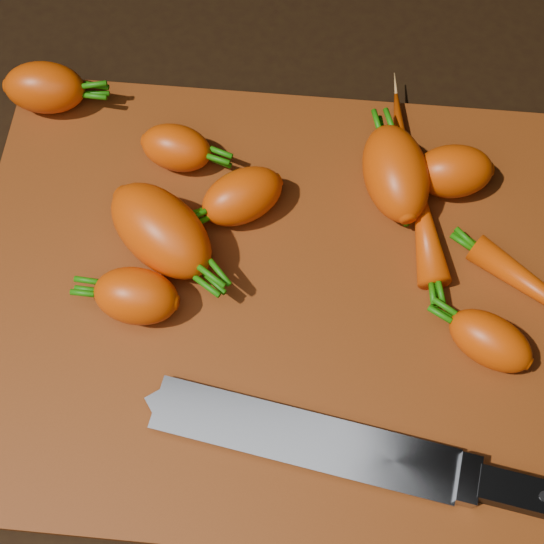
{
  "coord_description": "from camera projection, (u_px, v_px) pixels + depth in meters",
  "views": [
    {
      "loc": [
        0.02,
        -0.24,
        0.58
      ],
      "look_at": [
        0.0,
        0.01,
        0.03
      ],
      "focal_mm": 50.0,
      "sensor_mm": 36.0,
      "label": 1
    }
  ],
  "objects": [
    {
      "name": "carrot_9",
      "position": [
        425.0,
        225.0,
        0.63
      ],
      "size": [
        0.04,
        0.11,
        0.03
      ],
      "primitive_type": "ellipsoid",
      "rotation": [
        0.0,
        0.0,
        1.73
      ],
      "color": "#E94804",
      "rests_on": "cutting_board"
    },
    {
      "name": "carrot_4",
      "position": [
        242.0,
        196.0,
        0.63
      ],
      "size": [
        0.08,
        0.08,
        0.04
      ],
      "primitive_type": "ellipsoid",
      "rotation": [
        0.0,
        0.0,
        3.73
      ],
      "color": "#E94804",
      "rests_on": "cutting_board"
    },
    {
      "name": "carrot_3",
      "position": [
        396.0,
        173.0,
        0.63
      ],
      "size": [
        0.07,
        0.1,
        0.05
      ],
      "primitive_type": "ellipsoid",
      "rotation": [
        0.0,
        0.0,
        1.82
      ],
      "color": "#E94804",
      "rests_on": "cutting_board"
    },
    {
      "name": "carrot_6",
      "position": [
        490.0,
        341.0,
        0.58
      ],
      "size": [
        0.08,
        0.07,
        0.04
      ],
      "primitive_type": "ellipsoid",
      "rotation": [
        0.0,
        0.0,
        2.64
      ],
      "color": "#E94804",
      "rests_on": "cutting_board"
    },
    {
      "name": "carrot_0",
      "position": [
        45.0,
        88.0,
        0.67
      ],
      "size": [
        0.07,
        0.05,
        0.05
      ],
      "primitive_type": "ellipsoid",
      "rotation": [
        0.0,
        0.0,
        0.03
      ],
      "color": "#E94804",
      "rests_on": "cutting_board"
    },
    {
      "name": "cutting_board",
      "position": [
        271.0,
        295.0,
        0.62
      ],
      "size": [
        0.5,
        0.4,
        0.01
      ],
      "primitive_type": "cube",
      "color": "brown",
      "rests_on": "ground"
    },
    {
      "name": "carrot_2",
      "position": [
        161.0,
        230.0,
        0.61
      ],
      "size": [
        0.12,
        0.11,
        0.06
      ],
      "primitive_type": "ellipsoid",
      "rotation": [
        0.0,
        0.0,
        -0.69
      ],
      "color": "#E94804",
      "rests_on": "cutting_board"
    },
    {
      "name": "knife",
      "position": [
        334.0,
        446.0,
        0.55
      ],
      "size": [
        0.37,
        0.09,
        0.02
      ],
      "rotation": [
        0.0,
        0.0,
        -0.16
      ],
      "color": "gray",
      "rests_on": "cutting_board"
    },
    {
      "name": "carrot_7",
      "position": [
        400.0,
        146.0,
        0.66
      ],
      "size": [
        0.03,
        0.11,
        0.02
      ],
      "primitive_type": "ellipsoid",
      "rotation": [
        0.0,
        0.0,
        1.66
      ],
      "color": "#E94804",
      "rests_on": "cutting_board"
    },
    {
      "name": "carrot_10",
      "position": [
        453.0,
        171.0,
        0.64
      ],
      "size": [
        0.07,
        0.06,
        0.05
      ],
      "primitive_type": "ellipsoid",
      "rotation": [
        0.0,
        0.0,
        3.29
      ],
      "color": "#E94804",
      "rests_on": "cutting_board"
    },
    {
      "name": "carrot_1",
      "position": [
        136.0,
        296.0,
        0.59
      ],
      "size": [
        0.07,
        0.05,
        0.05
      ],
      "primitive_type": "ellipsoid",
      "rotation": [
        0.0,
        0.0,
        3.05
      ],
      "color": "#E94804",
      "rests_on": "cutting_board"
    },
    {
      "name": "carrot_5",
      "position": [
        176.0,
        148.0,
        0.65
      ],
      "size": [
        0.07,
        0.05,
        0.04
      ],
      "primitive_type": "ellipsoid",
      "rotation": [
        0.0,
        0.0,
        -0.19
      ],
      "color": "#E94804",
      "rests_on": "cutting_board"
    },
    {
      "name": "ground",
      "position": [
        271.0,
        300.0,
        0.63
      ],
      "size": [
        2.0,
        2.0,
        0.01
      ],
      "primitive_type": "cube",
      "color": "black"
    }
  ]
}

